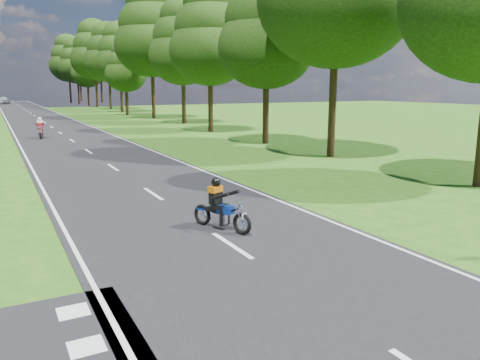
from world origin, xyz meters
TOP-DOWN VIEW (x-y plane):
  - ground at (0.00, 0.00)m, footprint 160.00×160.00m
  - main_road at (0.00, 50.00)m, footprint 7.00×140.00m
  - road_markings at (-0.14, 48.13)m, footprint 7.40×140.00m
  - treeline at (1.43, 60.06)m, footprint 40.00×115.35m
  - rider_near_blue at (0.33, 3.22)m, footprint 1.15×1.71m
  - rider_far_red at (-1.72, 28.57)m, footprint 0.81×1.84m
  - distant_car at (-2.14, 100.06)m, footprint 2.53×4.75m

SIDE VIEW (x-z plane):
  - ground at x=0.00m, z-range 0.00..0.00m
  - main_road at x=0.00m, z-range 0.00..0.02m
  - road_markings at x=-0.14m, z-range 0.02..0.03m
  - rider_near_blue at x=0.33m, z-range 0.02..1.38m
  - rider_far_red at x=-1.72m, z-range 0.02..1.51m
  - distant_car at x=-2.14m, z-range 0.02..1.56m
  - treeline at x=1.43m, z-range 0.86..15.65m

